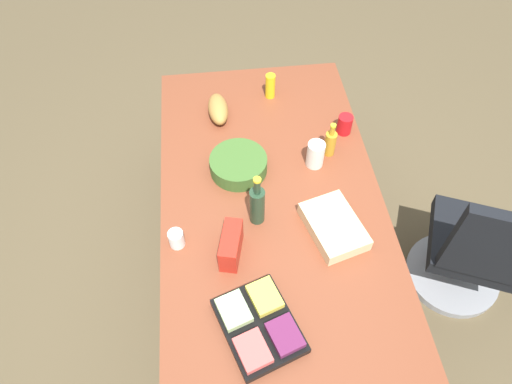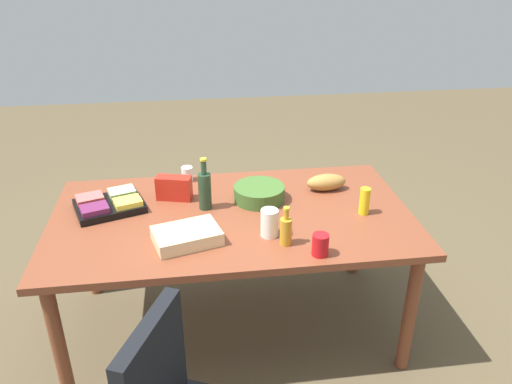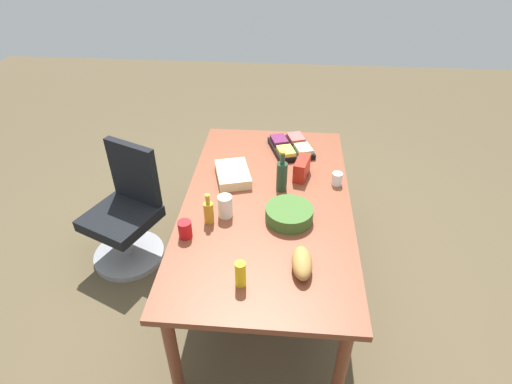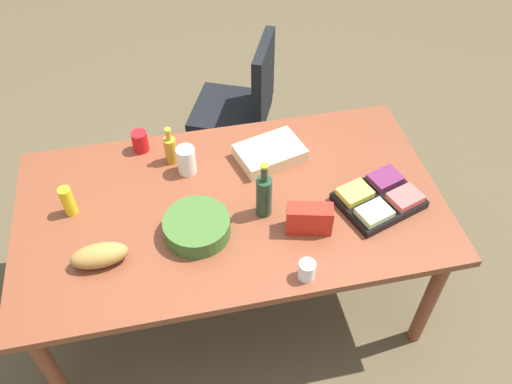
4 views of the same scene
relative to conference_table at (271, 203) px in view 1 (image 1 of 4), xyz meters
The scene contains 14 objects.
ground_plane 0.71m from the conference_table, ahead, with size 10.00×10.00×0.00m, color brown.
conference_table is the anchor object (origin of this frame).
office_chair 1.19m from the conference_table, 77.89° to the left, with size 0.63×0.63×0.95m.
salad_bowl 0.26m from the conference_table, 139.87° to the right, with size 0.29×0.29×0.09m, color #3B6027.
fruit_platter 0.70m from the conference_table, 12.14° to the right, with size 0.43×0.38×0.07m.
mustard_bottle 0.74m from the conference_table, behind, with size 0.06×0.06×0.15m, color yellow.
paper_cup 0.54m from the conference_table, 63.29° to the right, with size 0.07×0.07×0.09m, color white.
sheet_cake 0.37m from the conference_table, 46.15° to the left, with size 0.32×0.22×0.07m, color beige.
dressing_bottle 0.44m from the conference_table, 124.74° to the left, with size 0.06×0.06×0.21m.
wine_bottle 0.25m from the conference_table, 32.23° to the right, with size 0.09×0.09×0.30m.
red_solo_cup 0.61m from the conference_table, 129.90° to the left, with size 0.08×0.08×0.11m, color red.
chip_bag_red 0.41m from the conference_table, 35.70° to the right, with size 0.20×0.08×0.14m, color red.
bread_loaf 0.64m from the conference_table, 159.48° to the right, with size 0.24×0.11×0.10m, color #A37538.
mayo_jar 0.34m from the conference_table, 124.11° to the left, with size 0.09×0.09×0.15m, color white.
Camera 1 is at (1.37, -0.24, 2.63)m, focal length 32.42 mm.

